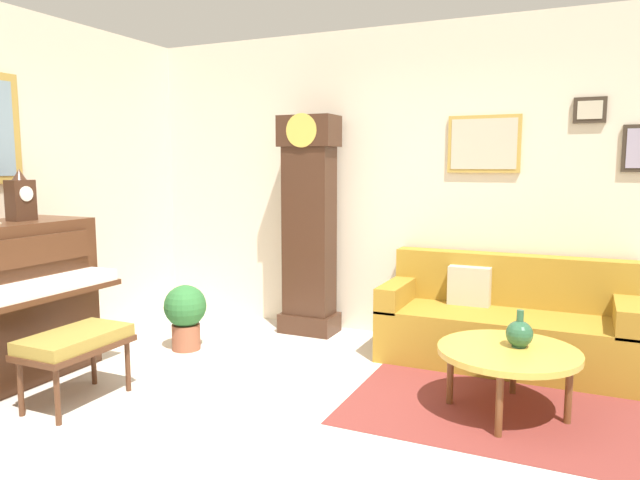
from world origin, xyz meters
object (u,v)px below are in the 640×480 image
object	(u,v)px
green_jug	(519,334)
potted_plant	(185,313)
couch	(504,324)
piano_bench	(75,343)
coffee_table	(508,354)
grandfather_clock	(309,231)
mantel_clock	(21,197)

from	to	relation	value
green_jug	potted_plant	size ratio (longest dim) A/B	0.43
couch	green_jug	distance (m)	1.00
piano_bench	coffee_table	xyz separation A→B (m)	(2.62, 1.01, -0.01)
piano_bench	coffee_table	world-z (taller)	piano_bench
grandfather_clock	green_jug	bearing A→B (deg)	-28.31
grandfather_clock	mantel_clock	xyz separation A→B (m)	(-1.46, -1.87, 0.37)
grandfather_clock	coffee_table	bearing A→B (deg)	-30.54
piano_bench	mantel_clock	xyz separation A→B (m)	(-0.78, 0.28, 0.93)
mantel_clock	potted_plant	distance (m)	1.57
piano_bench	potted_plant	size ratio (longest dim) A/B	1.25
grandfather_clock	couch	size ratio (longest dim) A/B	1.07
piano_bench	potted_plant	xyz separation A→B (m)	(-0.05, 1.23, -0.08)
green_jug	potted_plant	world-z (taller)	green_jug
mantel_clock	green_jug	size ratio (longest dim) A/B	1.58
couch	coffee_table	xyz separation A→B (m)	(0.15, -1.02, 0.08)
mantel_clock	piano_bench	bearing A→B (deg)	-19.62
grandfather_clock	couch	world-z (taller)	grandfather_clock
coffee_table	green_jug	world-z (taller)	green_jug
piano_bench	green_jug	xyz separation A→B (m)	(2.67, 1.08, 0.10)
potted_plant	mantel_clock	bearing A→B (deg)	-127.19
piano_bench	potted_plant	bearing A→B (deg)	92.44
coffee_table	piano_bench	bearing A→B (deg)	-158.94
grandfather_clock	mantel_clock	bearing A→B (deg)	-127.87
coffee_table	green_jug	distance (m)	0.15
piano_bench	grandfather_clock	size ratio (longest dim) A/B	0.34
piano_bench	potted_plant	distance (m)	1.23
potted_plant	piano_bench	bearing A→B (deg)	-87.56
green_jug	potted_plant	xyz separation A→B (m)	(-2.73, 0.15, -0.19)
green_jug	grandfather_clock	bearing A→B (deg)	151.69
couch	potted_plant	world-z (taller)	couch
piano_bench	couch	distance (m)	3.20
grandfather_clock	green_jug	distance (m)	2.31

